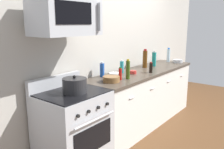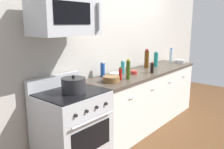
{
  "view_description": "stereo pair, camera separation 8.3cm",
  "coord_description": "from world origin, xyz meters",
  "px_view_note": "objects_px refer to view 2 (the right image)",
  "views": [
    {
      "loc": [
        -3.34,
        -1.93,
        1.68
      ],
      "look_at": [
        -0.93,
        -0.05,
        1.01
      ],
      "focal_mm": 37.74,
      "sensor_mm": 36.0,
      "label": 1
    },
    {
      "loc": [
        -3.28,
        -2.0,
        1.68
      ],
      "look_at": [
        -0.93,
        -0.05,
        1.01
      ],
      "focal_mm": 37.74,
      "sensor_mm": 36.0,
      "label": 2
    }
  ],
  "objects_px": {
    "microwave": "(65,17)",
    "bowl_steel_prep": "(180,61)",
    "bottle_wine_amber": "(147,59)",
    "bottle_soy_sauce_dark": "(152,68)",
    "range_oven": "(72,128)",
    "bottle_sparkling_teal": "(156,59)",
    "bottle_water_clear": "(171,55)",
    "bottle_soda_blue": "(103,70)",
    "bowl_white_ceramic": "(116,75)",
    "bottle_olive_oil": "(128,70)",
    "bowl_wooden_salad": "(111,79)",
    "bowl_red_small": "(134,72)",
    "bottle_dish_soap": "(123,67)",
    "bottle_hot_sauce_red": "(120,74)",
    "stockpot": "(74,85)"
  },
  "relations": [
    {
      "from": "bottle_sparkling_teal",
      "to": "bowl_red_small",
      "type": "relative_size",
      "value": 2.69
    },
    {
      "from": "range_oven",
      "to": "bowl_red_small",
      "type": "relative_size",
      "value": 10.38
    },
    {
      "from": "range_oven",
      "to": "bowl_white_ceramic",
      "type": "height_order",
      "value": "range_oven"
    },
    {
      "from": "bowl_wooden_salad",
      "to": "bottle_soy_sauce_dark",
      "type": "bearing_deg",
      "value": -8.46
    },
    {
      "from": "microwave",
      "to": "bottle_hot_sauce_red",
      "type": "xyz_separation_m",
      "value": [
        0.82,
        -0.13,
        -0.75
      ]
    },
    {
      "from": "range_oven",
      "to": "bowl_white_ceramic",
      "type": "xyz_separation_m",
      "value": [
        0.93,
        0.08,
        0.48
      ]
    },
    {
      "from": "bowl_white_ceramic",
      "to": "bowl_steel_prep",
      "type": "xyz_separation_m",
      "value": [
        1.75,
        -0.21,
        0.0
      ]
    },
    {
      "from": "microwave",
      "to": "bottle_sparkling_teal",
      "type": "bearing_deg",
      "value": 0.22
    },
    {
      "from": "bottle_dish_soap",
      "to": "bottle_soy_sauce_dark",
      "type": "relative_size",
      "value": 1.22
    },
    {
      "from": "bottle_sparkling_teal",
      "to": "bowl_wooden_salad",
      "type": "height_order",
      "value": "bottle_sparkling_teal"
    },
    {
      "from": "bottle_dish_soap",
      "to": "bowl_steel_prep",
      "type": "bearing_deg",
      "value": -10.96
    },
    {
      "from": "range_oven",
      "to": "bottle_sparkling_teal",
      "type": "height_order",
      "value": "bottle_sparkling_teal"
    },
    {
      "from": "range_oven",
      "to": "bowl_white_ceramic",
      "type": "distance_m",
      "value": 1.05
    },
    {
      "from": "bottle_wine_amber",
      "to": "bowl_white_ceramic",
      "type": "relative_size",
      "value": 1.79
    },
    {
      "from": "bottle_dish_soap",
      "to": "bottle_soda_blue",
      "type": "bearing_deg",
      "value": 170.19
    },
    {
      "from": "bottle_soda_blue",
      "to": "bowl_steel_prep",
      "type": "height_order",
      "value": "bottle_soda_blue"
    },
    {
      "from": "bottle_soda_blue",
      "to": "stockpot",
      "type": "distance_m",
      "value": 0.85
    },
    {
      "from": "bottle_dish_soap",
      "to": "bowl_red_small",
      "type": "bearing_deg",
      "value": -70.17
    },
    {
      "from": "bottle_sparkling_teal",
      "to": "bowl_white_ceramic",
      "type": "bearing_deg",
      "value": 178.35
    },
    {
      "from": "range_oven",
      "to": "microwave",
      "type": "height_order",
      "value": "microwave"
    },
    {
      "from": "bottle_hot_sauce_red",
      "to": "bottle_water_clear",
      "type": "bearing_deg",
      "value": 4.41
    },
    {
      "from": "bottle_wine_amber",
      "to": "bottle_soy_sauce_dark",
      "type": "distance_m",
      "value": 0.43
    },
    {
      "from": "microwave",
      "to": "bottle_water_clear",
      "type": "height_order",
      "value": "microwave"
    },
    {
      "from": "bottle_wine_amber",
      "to": "bottle_soy_sauce_dark",
      "type": "xyz_separation_m",
      "value": [
        -0.31,
        -0.29,
        -0.07
      ]
    },
    {
      "from": "microwave",
      "to": "bottle_wine_amber",
      "type": "height_order",
      "value": "microwave"
    },
    {
      "from": "bottle_wine_amber",
      "to": "bottle_water_clear",
      "type": "distance_m",
      "value": 0.84
    },
    {
      "from": "bottle_soy_sauce_dark",
      "to": "bowl_red_small",
      "type": "height_order",
      "value": "bottle_soy_sauce_dark"
    },
    {
      "from": "bottle_olive_oil",
      "to": "bottle_hot_sauce_red",
      "type": "distance_m",
      "value": 0.13
    },
    {
      "from": "bottle_soda_blue",
      "to": "bowl_steel_prep",
      "type": "bearing_deg",
      "value": -10.72
    },
    {
      "from": "bottle_hot_sauce_red",
      "to": "stockpot",
      "type": "xyz_separation_m",
      "value": [
        -0.82,
        0.03,
        0.0
      ]
    },
    {
      "from": "microwave",
      "to": "bottle_dish_soap",
      "type": "bearing_deg",
      "value": 5.56
    },
    {
      "from": "range_oven",
      "to": "bottle_sparkling_teal",
      "type": "bearing_deg",
      "value": 1.48
    },
    {
      "from": "bottle_soda_blue",
      "to": "bowl_wooden_salad",
      "type": "xyz_separation_m",
      "value": [
        -0.15,
        -0.29,
        -0.06
      ]
    },
    {
      "from": "bottle_olive_oil",
      "to": "bottle_soy_sauce_dark",
      "type": "distance_m",
      "value": 0.58
    },
    {
      "from": "range_oven",
      "to": "bowl_red_small",
      "type": "height_order",
      "value": "range_oven"
    },
    {
      "from": "bottle_wine_amber",
      "to": "bowl_wooden_salad",
      "type": "distance_m",
      "value": 1.17
    },
    {
      "from": "bottle_soda_blue",
      "to": "bottle_olive_oil",
      "type": "height_order",
      "value": "bottle_olive_oil"
    },
    {
      "from": "bottle_wine_amber",
      "to": "stockpot",
      "type": "bearing_deg",
      "value": -174.91
    },
    {
      "from": "bottle_water_clear",
      "to": "bowl_white_ceramic",
      "type": "bearing_deg",
      "value": 179.1
    },
    {
      "from": "microwave",
      "to": "bowl_steel_prep",
      "type": "relative_size",
      "value": 3.87
    },
    {
      "from": "bottle_water_clear",
      "to": "bowl_steel_prep",
      "type": "distance_m",
      "value": 0.21
    },
    {
      "from": "bottle_dish_soap",
      "to": "bottle_soy_sauce_dark",
      "type": "bearing_deg",
      "value": -48.56
    },
    {
      "from": "bottle_soda_blue",
      "to": "stockpot",
      "type": "bearing_deg",
      "value": -160.61
    },
    {
      "from": "bottle_olive_oil",
      "to": "bowl_white_ceramic",
      "type": "xyz_separation_m",
      "value": [
        0.0,
        0.22,
        -0.1
      ]
    },
    {
      "from": "bowl_white_ceramic",
      "to": "stockpot",
      "type": "xyz_separation_m",
      "value": [
        -0.93,
        -0.14,
        0.06
      ]
    },
    {
      "from": "bottle_water_clear",
      "to": "bottle_olive_oil",
      "type": "height_order",
      "value": "bottle_water_clear"
    },
    {
      "from": "bottle_wine_amber",
      "to": "stockpot",
      "type": "xyz_separation_m",
      "value": [
        -1.81,
        -0.16,
        -0.07
      ]
    },
    {
      "from": "microwave",
      "to": "bottle_water_clear",
      "type": "bearing_deg",
      "value": 0.27
    },
    {
      "from": "bottle_soda_blue",
      "to": "bottle_water_clear",
      "type": "height_order",
      "value": "bottle_water_clear"
    },
    {
      "from": "bowl_red_small",
      "to": "bottle_olive_oil",
      "type": "bearing_deg",
      "value": -158.84
    }
  ]
}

